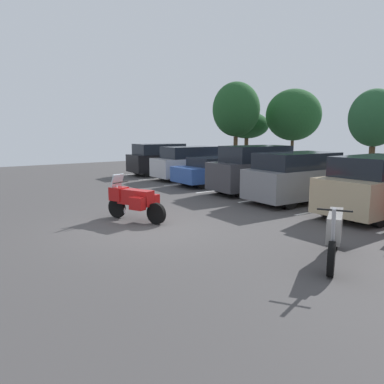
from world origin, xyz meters
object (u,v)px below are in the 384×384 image
car_silver (192,163)px  car_grey (303,177)px  car_charcoal (259,170)px  car_blue (219,171)px  car_black (163,159)px  motorcycle_second (334,233)px  car_tan (381,186)px  motorcycle_touring (134,200)px  car_far_champagne (364,170)px

car_silver → car_grey: size_ratio=0.94×
car_charcoal → car_blue: bearing=175.6°
car_black → car_silver: size_ratio=0.95×
motorcycle_second → car_grey: (-4.70, 4.97, 0.32)m
car_black → car_charcoal: 8.34m
car_grey → car_tan: (2.93, 0.09, 0.00)m
car_charcoal → car_tan: car_charcoal is taller
motorcycle_second → car_black: car_black is taller
car_silver → car_blue: (2.49, -0.16, -0.20)m
motorcycle_touring → car_blue: 8.28m
car_grey → car_blue: bearing=176.1°
car_black → motorcycle_touring: bearing=-35.3°
car_grey → car_silver: bearing=176.2°
motorcycle_touring → car_charcoal: car_charcoal is taller
motorcycle_touring → car_far_champagne: size_ratio=0.45×
car_silver → car_blue: car_silver is taller
car_black → car_far_champagne: (9.36, 6.24, -0.26)m
car_blue → car_far_champagne: 7.41m
car_silver → motorcycle_touring: bearing=-45.7°
car_grey → car_far_champagne: car_grey is taller
motorcycle_touring → car_silver: bearing=134.3°
car_black → car_blue: bearing=-0.2°
car_black → car_grey: car_black is taller
motorcycle_second → car_tan: car_tan is taller
motorcycle_second → car_charcoal: 8.78m
motorcycle_second → car_black: (-15.47, 5.35, 0.34)m
car_charcoal → car_tan: size_ratio=0.96×
car_black → car_blue: car_black is taller
car_blue → car_far_champagne: size_ratio=1.05×
car_blue → car_far_champagne: car_far_champagne is taller
motorcycle_touring → car_tan: 7.72m
car_tan → car_far_champagne: (-4.34, 6.54, -0.24)m
motorcycle_touring → car_blue: car_blue is taller
car_blue → car_grey: bearing=-3.9°
motorcycle_second → motorcycle_touring: bearing=-163.6°
car_charcoal → car_grey: 2.44m
motorcycle_second → car_black: 16.37m
motorcycle_second → car_black: size_ratio=0.47×
car_charcoal → car_far_champagne: 6.58m
car_blue → car_grey: (5.36, -0.36, 0.24)m
car_black → car_charcoal: bearing=-1.7°
car_black → car_charcoal: (8.34, -0.25, 0.05)m
car_tan → car_black: bearing=178.8°
car_silver → car_grey: 7.87m
car_silver → car_far_champagne: (6.44, 6.11, -0.20)m
car_blue → car_tan: bearing=-1.9°
motorcycle_second → car_charcoal: (-7.13, 5.10, 0.39)m
motorcycle_touring → car_far_champagne: car_far_champagne is taller
car_charcoal → car_tan: (5.36, -0.05, -0.07)m
car_black → car_silver: (2.92, 0.14, -0.05)m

